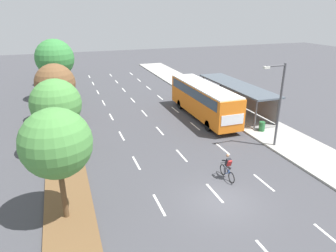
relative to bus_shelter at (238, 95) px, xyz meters
name	(u,v)px	position (x,y,z in m)	size (l,w,h in m)	color
ground_plane	(221,201)	(-9.53, -13.97, -1.87)	(140.00, 140.00, 0.00)	#424247
median_strip	(61,112)	(-17.83, 6.03, -1.81)	(2.60, 52.00, 0.12)	brown
sidewalk_right	(209,97)	(-0.28, 6.03, -1.79)	(4.50, 52.00, 0.15)	#ADAAA3
lane_divider_left	(111,117)	(-13.03, 2.73, -1.86)	(0.14, 44.40, 0.01)	white
lane_divider_center	(144,113)	(-9.53, 2.73, -1.86)	(0.14, 44.40, 0.01)	white
lane_divider_right	(175,110)	(-6.03, 2.73, -1.86)	(0.14, 44.40, 0.01)	white
bus_shelter	(238,95)	(0.00, 0.00, 0.00)	(2.90, 11.67, 2.86)	gray
bus	(203,98)	(-4.28, -0.52, 0.20)	(2.54, 11.29, 3.37)	orange
cyclist	(228,168)	(-8.00, -11.89, -1.08)	(0.46, 1.82, 1.71)	black
median_tree_nearest	(56,144)	(-17.97, -12.58, 2.44)	(3.46, 3.46, 5.93)	brown
median_tree_second	(56,104)	(-17.95, -4.70, 2.14)	(3.58, 3.58, 5.69)	brown
median_tree_third	(55,84)	(-17.98, 3.18, 1.90)	(3.73, 3.73, 5.52)	brown
median_tree_fourth	(55,58)	(-17.82, 11.06, 3.12)	(4.39, 4.39, 7.07)	brown
median_tree_fifth	(53,53)	(-17.99, 18.94, 2.74)	(3.09, 3.09, 6.05)	brown
median_tree_farthest	(55,50)	(-17.73, 26.82, 2.27)	(3.45, 3.45, 5.76)	brown
streetlight	(278,100)	(-2.11, -8.83, 2.02)	(1.91, 0.24, 6.50)	#4C4C51
trash_bin	(262,126)	(-1.08, -5.95, -1.29)	(0.52, 0.52, 0.85)	#286B38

